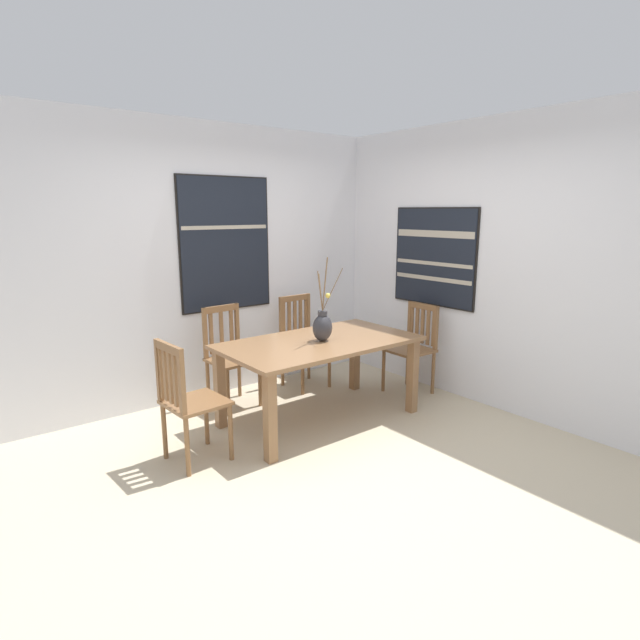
# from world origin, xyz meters

# --- Properties ---
(ground_plane) EXTENTS (6.40, 6.40, 0.03)m
(ground_plane) POSITION_xyz_m (0.00, 0.00, -0.01)
(ground_plane) COLOR beige
(wall_back) EXTENTS (6.40, 0.12, 2.70)m
(wall_back) POSITION_xyz_m (0.00, 1.86, 1.35)
(wall_back) COLOR silver
(wall_back) RESTS_ON ground_plane
(wall_side) EXTENTS (0.12, 6.40, 2.70)m
(wall_side) POSITION_xyz_m (1.86, 0.00, 1.35)
(wall_side) COLOR silver
(wall_side) RESTS_ON ground_plane
(dining_table) EXTENTS (1.74, 0.96, 0.74)m
(dining_table) POSITION_xyz_m (0.30, 0.60, 0.64)
(dining_table) COLOR #8E6642
(dining_table) RESTS_ON ground_plane
(centerpiece_vase) EXTENTS (0.19, 0.25, 0.75)m
(centerpiece_vase) POSITION_xyz_m (0.32, 0.57, 0.87)
(centerpiece_vase) COLOR #333338
(centerpiece_vase) RESTS_ON dining_table
(chair_0) EXTENTS (0.45, 0.45, 0.97)m
(chair_0) POSITION_xyz_m (-0.15, 1.43, 0.50)
(chair_0) COLOR brown
(chair_0) RESTS_ON ground_plane
(chair_1) EXTENTS (0.43, 0.43, 0.93)m
(chair_1) POSITION_xyz_m (1.52, 0.57, 0.49)
(chair_1) COLOR brown
(chair_1) RESTS_ON ground_plane
(chair_2) EXTENTS (0.45, 0.45, 0.95)m
(chair_2) POSITION_xyz_m (-0.96, 0.57, 0.50)
(chair_2) COLOR brown
(chair_2) RESTS_ON ground_plane
(chair_3) EXTENTS (0.43, 0.43, 0.97)m
(chair_3) POSITION_xyz_m (0.73, 1.45, 0.51)
(chair_3) COLOR brown
(chair_3) RESTS_ON ground_plane
(painting_on_back_wall) EXTENTS (0.99, 0.05, 1.33)m
(painting_on_back_wall) POSITION_xyz_m (0.04, 1.79, 1.54)
(painting_on_back_wall) COLOR black
(painting_on_side_wall) EXTENTS (0.05, 1.04, 1.01)m
(painting_on_side_wall) POSITION_xyz_m (1.79, 0.57, 1.40)
(painting_on_side_wall) COLOR black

